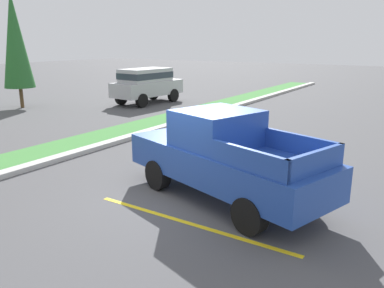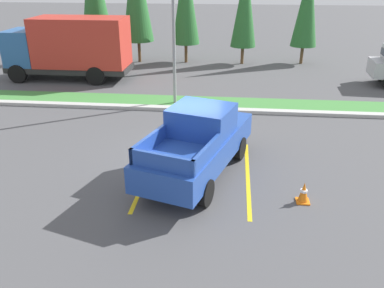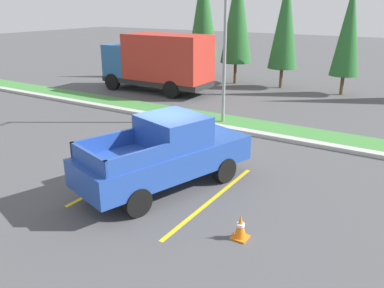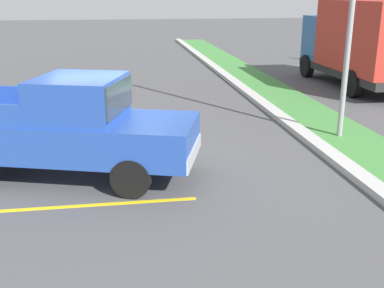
# 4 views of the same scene
# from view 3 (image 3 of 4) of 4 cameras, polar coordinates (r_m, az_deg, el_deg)

# --- Properties ---
(ground_plane) EXTENTS (120.00, 120.00, 0.00)m
(ground_plane) POSITION_cam_3_polar(r_m,az_deg,el_deg) (12.74, -3.64, -4.03)
(ground_plane) COLOR #4C4C4F
(parking_line_near) EXTENTS (0.12, 4.80, 0.01)m
(parking_line_near) POSITION_cam_3_polar(r_m,az_deg,el_deg) (12.66, -9.49, -4.43)
(parking_line_near) COLOR yellow
(parking_line_near) RESTS_ON ground
(parking_line_far) EXTENTS (0.12, 4.80, 0.01)m
(parking_line_far) POSITION_cam_3_polar(r_m,az_deg,el_deg) (11.02, 2.90, -7.95)
(parking_line_far) COLOR yellow
(parking_line_far) RESTS_ON ground
(curb_strip) EXTENTS (56.00, 0.40, 0.15)m
(curb_strip) POSITION_cam_3_polar(r_m,az_deg,el_deg) (16.78, 6.27, 2.04)
(curb_strip) COLOR #B2B2AD
(curb_strip) RESTS_ON ground
(grass_median) EXTENTS (56.00, 1.80, 0.06)m
(grass_median) POSITION_cam_3_polar(r_m,az_deg,el_deg) (17.75, 7.81, 2.80)
(grass_median) COLOR #42843D
(grass_median) RESTS_ON ground
(pickup_truck_main) EXTENTS (3.36, 5.54, 2.10)m
(pickup_truck_main) POSITION_cam_3_polar(r_m,az_deg,el_deg) (11.39, -3.65, -1.33)
(pickup_truck_main) COLOR black
(pickup_truck_main) RESTS_ON ground
(cargo_truck_distant) EXTENTS (6.81, 2.51, 3.40)m
(cargo_truck_distant) POSITION_cam_3_polar(r_m,az_deg,el_deg) (24.18, -4.83, 11.78)
(cargo_truck_distant) COLOR black
(cargo_truck_distant) RESTS_ON ground
(street_light) EXTENTS (0.24, 1.49, 7.13)m
(street_light) POSITION_cam_3_polar(r_m,az_deg,el_deg) (17.19, 4.55, 16.25)
(street_light) COLOR gray
(street_light) RESTS_ON ground
(cypress_tree_leftmost) EXTENTS (2.07, 2.07, 7.97)m
(cypress_tree_leftmost) POSITION_cam_3_polar(r_m,az_deg,el_deg) (29.06, 1.63, 18.76)
(cypress_tree_leftmost) COLOR brown
(cypress_tree_leftmost) RESTS_ON ground
(cypress_tree_left_inner) EXTENTS (2.01, 2.01, 7.73)m
(cypress_tree_left_inner) POSITION_cam_3_polar(r_m,az_deg,el_deg) (26.68, 6.50, 18.28)
(cypress_tree_left_inner) COLOR brown
(cypress_tree_left_inner) RESTS_ON ground
(cypress_tree_center) EXTENTS (1.79, 1.79, 6.89)m
(cypress_tree_center) POSITION_cam_3_polar(r_m,az_deg,el_deg) (25.69, 13.21, 16.76)
(cypress_tree_center) COLOR brown
(cypress_tree_center) RESTS_ON ground
(cypress_tree_right_inner) EXTENTS (1.63, 1.63, 6.27)m
(cypress_tree_right_inner) POSITION_cam_3_polar(r_m,az_deg,el_deg) (24.68, 21.55, 15.00)
(cypress_tree_right_inner) COLOR brown
(cypress_tree_right_inner) RESTS_ON ground
(traffic_cone) EXTENTS (0.36, 0.36, 0.60)m
(traffic_cone) POSITION_cam_3_polar(r_m,az_deg,el_deg) (9.29, 6.95, -11.71)
(traffic_cone) COLOR orange
(traffic_cone) RESTS_ON ground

